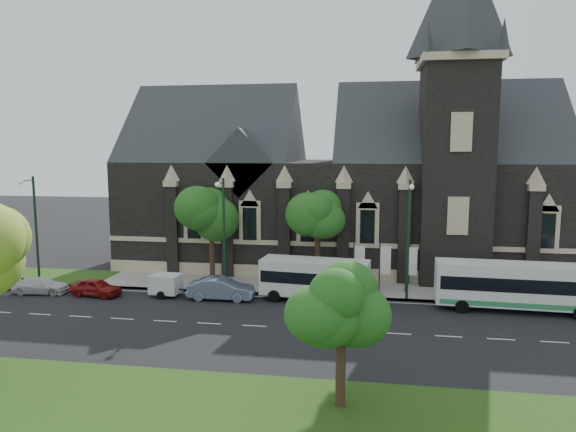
% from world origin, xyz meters
% --- Properties ---
extents(ground, '(160.00, 160.00, 0.00)m').
position_xyz_m(ground, '(0.00, 0.00, 0.00)').
color(ground, black).
rests_on(ground, ground).
extents(sidewalk, '(80.00, 5.00, 0.15)m').
position_xyz_m(sidewalk, '(0.00, 9.50, 0.07)').
color(sidewalk, '#9A938C').
rests_on(sidewalk, ground).
extents(museum, '(40.00, 17.70, 29.90)m').
position_xyz_m(museum, '(5.12, 18.78, 8.17)').
color(museum, black).
rests_on(museum, ground).
extents(tree_park_east, '(3.40, 3.40, 6.28)m').
position_xyz_m(tree_park_east, '(6.18, -9.32, 4.62)').
color(tree_park_east, black).
rests_on(tree_park_east, ground).
extents(tree_walk_right, '(4.08, 4.08, 7.80)m').
position_xyz_m(tree_walk_right, '(3.21, 10.71, 5.82)').
color(tree_walk_right, black).
rests_on(tree_walk_right, ground).
extents(tree_walk_left, '(3.91, 3.91, 7.64)m').
position_xyz_m(tree_walk_left, '(-5.80, 10.70, 5.73)').
color(tree_walk_left, black).
rests_on(tree_walk_left, ground).
extents(street_lamp_near, '(0.36, 1.88, 9.00)m').
position_xyz_m(street_lamp_near, '(10.00, 7.09, 5.11)').
color(street_lamp_near, '#15301D').
rests_on(street_lamp_near, ground).
extents(street_lamp_mid, '(0.36, 1.88, 9.00)m').
position_xyz_m(street_lamp_mid, '(-4.00, 7.09, 5.11)').
color(street_lamp_mid, '#15301D').
rests_on(street_lamp_mid, ground).
extents(street_lamp_far, '(0.36, 1.88, 9.00)m').
position_xyz_m(street_lamp_far, '(-20.00, 7.09, 5.11)').
color(street_lamp_far, '#15301D').
rests_on(street_lamp_far, ground).
extents(banner_flag_left, '(0.90, 0.10, 4.00)m').
position_xyz_m(banner_flag_left, '(6.29, 9.00, 2.38)').
color(banner_flag_left, '#15301D').
rests_on(banner_flag_left, ground).
extents(banner_flag_center, '(0.90, 0.10, 4.00)m').
position_xyz_m(banner_flag_center, '(8.29, 9.00, 2.38)').
color(banner_flag_center, '#15301D').
rests_on(banner_flag_center, ground).
extents(banner_flag_right, '(0.90, 0.10, 4.00)m').
position_xyz_m(banner_flag_right, '(10.29, 9.00, 2.38)').
color(banner_flag_right, '#15301D').
rests_on(banner_flag_right, ground).
extents(tour_coach, '(11.61, 3.11, 3.36)m').
position_xyz_m(tour_coach, '(17.65, 5.81, 1.83)').
color(tour_coach, silver).
rests_on(tour_coach, ground).
extents(shuttle_bus, '(8.20, 3.54, 3.07)m').
position_xyz_m(shuttle_bus, '(3.24, 6.20, 1.77)').
color(shuttle_bus, silver).
rests_on(shuttle_bus, ground).
extents(box_trailer, '(3.23, 1.90, 1.70)m').
position_xyz_m(box_trailer, '(-8.15, 5.51, 0.96)').
color(box_trailer, silver).
rests_on(box_trailer, ground).
extents(sedan, '(5.01, 1.85, 1.64)m').
position_xyz_m(sedan, '(-3.75, 5.37, 0.82)').
color(sedan, '#7183A3').
rests_on(sedan, ground).
extents(car_far_red, '(4.16, 2.09, 1.36)m').
position_xyz_m(car_far_red, '(-13.50, 4.75, 0.68)').
color(car_far_red, maroon).
rests_on(car_far_red, ground).
extents(car_far_white, '(4.45, 2.21, 1.24)m').
position_xyz_m(car_far_white, '(-18.13, 4.76, 0.62)').
color(car_far_white, silver).
rests_on(car_far_white, ground).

